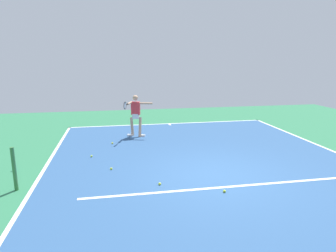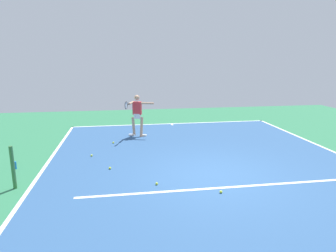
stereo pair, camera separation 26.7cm
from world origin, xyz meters
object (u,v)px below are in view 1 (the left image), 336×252
at_px(net_post, 14,169).
at_px(tennis_player, 136,113).
at_px(tennis_ball_near_player, 91,156).
at_px(tennis_ball_by_baseline, 160,184).
at_px(water_bottle, 15,167).
at_px(tennis_ball_centre_court, 111,169).
at_px(tennis_ball_near_service_line, 224,191).
at_px(tennis_ball_far_corner, 112,143).

height_order(net_post, tennis_player, tennis_player).
height_order(tennis_player, tennis_ball_near_player, tennis_player).
bearing_deg(tennis_ball_by_baseline, net_post, -5.80).
xyz_separation_m(net_post, tennis_ball_near_player, (-1.62, -2.22, -0.50)).
bearing_deg(net_post, water_bottle, -72.67).
bearing_deg(tennis_ball_by_baseline, tennis_ball_centre_court, -47.54).
height_order(tennis_ball_near_service_line, tennis_ball_far_corner, same).
relative_size(tennis_player, water_bottle, 7.73).
bearing_deg(net_post, tennis_ball_near_player, -126.09).
bearing_deg(tennis_ball_far_corner, tennis_ball_near_player, 65.04).
distance_m(net_post, tennis_ball_near_service_line, 5.00).
relative_size(tennis_ball_near_player, tennis_ball_far_corner, 1.00).
bearing_deg(tennis_ball_near_player, tennis_player, -124.43).
height_order(net_post, tennis_ball_near_player, net_post).
xyz_separation_m(tennis_ball_near_player, tennis_ball_centre_court, (-0.62, 1.26, 0.00)).
bearing_deg(tennis_ball_far_corner, tennis_ball_by_baseline, 106.05).
distance_m(tennis_ball_by_baseline, tennis_ball_centre_court, 1.76).
relative_size(net_post, tennis_ball_near_service_line, 16.21).
bearing_deg(net_post, tennis_ball_near_service_line, 167.79).
xyz_separation_m(tennis_ball_near_player, tennis_ball_far_corner, (-0.66, -1.43, 0.00)).
xyz_separation_m(tennis_player, tennis_ball_far_corner, (0.96, 0.95, -0.94)).
xyz_separation_m(tennis_player, tennis_ball_near_service_line, (-1.62, 5.64, -0.94)).
bearing_deg(tennis_ball_near_player, tennis_ball_centre_court, 116.24).
xyz_separation_m(net_post, tennis_ball_by_baseline, (-3.43, 0.35, -0.50)).
relative_size(tennis_ball_by_baseline, tennis_ball_centre_court, 1.00).
xyz_separation_m(tennis_ball_far_corner, water_bottle, (2.72, 2.24, 0.08)).
bearing_deg(net_post, tennis_ball_by_baseline, 174.20).
relative_size(tennis_ball_near_service_line, tennis_ball_centre_court, 1.00).
relative_size(tennis_ball_by_baseline, water_bottle, 0.30).
bearing_deg(water_bottle, tennis_ball_near_player, -158.25).
bearing_deg(tennis_ball_by_baseline, water_bottle, -24.32).
distance_m(tennis_ball_near_service_line, tennis_ball_by_baseline, 1.60).
distance_m(tennis_player, tennis_ball_near_player, 3.03).
bearing_deg(tennis_ball_by_baseline, tennis_player, -87.87).
relative_size(tennis_ball_near_player, tennis_ball_centre_court, 1.00).
bearing_deg(tennis_ball_far_corner, tennis_ball_near_service_line, 118.81).
xyz_separation_m(tennis_ball_near_service_line, water_bottle, (5.30, -2.45, 0.08)).
relative_size(tennis_ball_near_service_line, tennis_ball_far_corner, 1.00).
bearing_deg(tennis_ball_centre_court, tennis_ball_near_player, -63.76).
distance_m(tennis_player, tennis_ball_far_corner, 1.65).
xyz_separation_m(tennis_ball_centre_court, water_bottle, (2.67, -0.45, 0.08)).
relative_size(net_post, tennis_ball_far_corner, 16.21).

